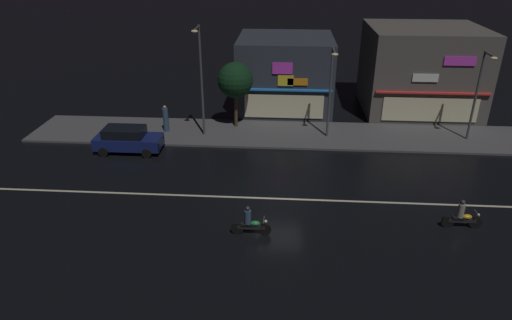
% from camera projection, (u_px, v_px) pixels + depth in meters
% --- Properties ---
extents(ground_plane, '(140.00, 140.00, 0.00)m').
position_uv_depth(ground_plane, '(280.00, 199.00, 24.38)').
color(ground_plane, black).
extents(lane_divider_stripe, '(34.23, 0.16, 0.01)m').
position_uv_depth(lane_divider_stripe, '(280.00, 199.00, 24.38)').
color(lane_divider_stripe, beige).
rests_on(lane_divider_stripe, ground).
extents(sidewalk_far, '(36.03, 5.02, 0.14)m').
position_uv_depth(sidewalk_far, '(283.00, 134.00, 32.45)').
color(sidewalk_far, '#4C4C4F').
rests_on(sidewalk_far, ground).
extents(storefront_left_block, '(8.66, 8.03, 6.63)m').
position_uv_depth(storefront_left_block, '(421.00, 70.00, 36.16)').
color(storefront_left_block, '#56514C').
rests_on(storefront_left_block, ground).
extents(storefront_center_block, '(7.44, 7.29, 5.80)m').
position_uv_depth(storefront_center_block, '(285.00, 73.00, 36.68)').
color(storefront_center_block, '#2D333D').
rests_on(storefront_center_block, ground).
extents(streetlamp_west, '(0.44, 1.64, 7.58)m').
position_uv_depth(streetlamp_west, '(201.00, 74.00, 30.11)').
color(streetlamp_west, '#47494C').
rests_on(streetlamp_west, sidewalk_far).
extents(streetlamp_mid, '(0.44, 1.64, 6.22)m').
position_uv_depth(streetlamp_mid, '(331.00, 86.00, 30.14)').
color(streetlamp_mid, '#47494C').
rests_on(streetlamp_mid, sidewalk_far).
extents(streetlamp_east, '(0.44, 1.64, 6.11)m').
position_uv_depth(streetlamp_east, '(479.00, 89.00, 29.70)').
color(streetlamp_east, '#47494C').
rests_on(streetlamp_east, sidewalk_far).
extents(pedestrian_on_sidewalk, '(0.40, 0.40, 1.93)m').
position_uv_depth(pedestrian_on_sidewalk, '(166.00, 119.00, 32.43)').
color(pedestrian_on_sidewalk, '#334766').
rests_on(pedestrian_on_sidewalk, sidewalk_far).
extents(street_tree, '(2.55, 2.55, 4.77)m').
position_uv_depth(street_tree, '(235.00, 80.00, 32.19)').
color(street_tree, '#473323').
rests_on(street_tree, sidewalk_far).
extents(parked_car_near_kerb, '(4.30, 1.98, 1.67)m').
position_uv_depth(parked_car_near_kerb, '(127.00, 139.00, 29.57)').
color(parked_car_near_kerb, navy).
rests_on(parked_car_near_kerb, ground).
extents(motorcycle_lead, '(1.90, 0.60, 1.52)m').
position_uv_depth(motorcycle_lead, '(250.00, 223.00, 21.15)').
color(motorcycle_lead, black).
rests_on(motorcycle_lead, ground).
extents(motorcycle_following, '(1.90, 0.60, 1.52)m').
position_uv_depth(motorcycle_following, '(462.00, 216.00, 21.66)').
color(motorcycle_following, black).
rests_on(motorcycle_following, ground).
extents(traffic_cone, '(0.36, 0.36, 0.55)m').
position_uv_depth(traffic_cone, '(157.00, 149.00, 29.63)').
color(traffic_cone, orange).
rests_on(traffic_cone, ground).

